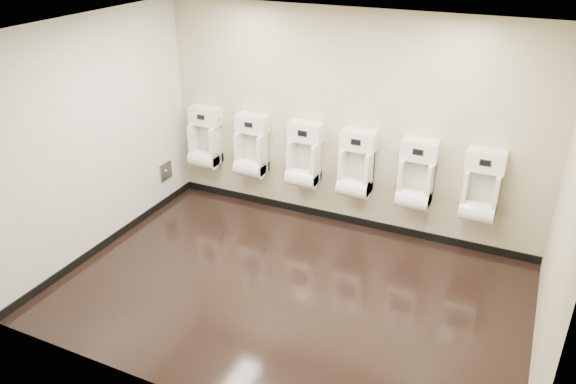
% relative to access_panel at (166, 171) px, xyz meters
% --- Properties ---
extents(ground, '(5.00, 3.50, 0.00)m').
position_rel_access_panel_xyz_m(ground, '(2.48, -1.20, -0.50)').
color(ground, black).
rests_on(ground, ground).
extents(ceiling, '(5.00, 3.50, 0.00)m').
position_rel_access_panel_xyz_m(ceiling, '(2.48, -1.20, 2.30)').
color(ceiling, white).
extents(back_wall, '(5.00, 0.02, 2.80)m').
position_rel_access_panel_xyz_m(back_wall, '(2.48, 0.55, 0.90)').
color(back_wall, '#BCB28D').
rests_on(back_wall, ground).
extents(front_wall, '(5.00, 0.02, 2.80)m').
position_rel_access_panel_xyz_m(front_wall, '(2.48, -2.95, 0.90)').
color(front_wall, '#BCB28D').
rests_on(front_wall, ground).
extents(left_wall, '(0.02, 3.50, 2.80)m').
position_rel_access_panel_xyz_m(left_wall, '(-0.02, -1.20, 0.90)').
color(left_wall, '#BCB28D').
rests_on(left_wall, ground).
extents(right_wall, '(0.02, 3.50, 2.80)m').
position_rel_access_panel_xyz_m(right_wall, '(4.98, -1.20, 0.90)').
color(right_wall, '#BCB28D').
rests_on(right_wall, ground).
extents(tile_overlay_left, '(0.01, 3.50, 2.80)m').
position_rel_access_panel_xyz_m(tile_overlay_left, '(-0.01, -1.20, 0.90)').
color(tile_overlay_left, silver).
rests_on(tile_overlay_left, ground).
extents(skirting_back, '(5.00, 0.02, 0.10)m').
position_rel_access_panel_xyz_m(skirting_back, '(2.48, 0.54, -0.45)').
color(skirting_back, black).
rests_on(skirting_back, ground).
extents(skirting_left, '(0.02, 3.50, 0.10)m').
position_rel_access_panel_xyz_m(skirting_left, '(-0.01, -1.20, -0.45)').
color(skirting_left, black).
rests_on(skirting_left, ground).
extents(access_panel, '(0.04, 0.25, 0.25)m').
position_rel_access_panel_xyz_m(access_panel, '(0.00, 0.00, 0.00)').
color(access_panel, '#9E9EA3').
rests_on(access_panel, left_wall).
extents(urinal_0, '(0.45, 0.34, 0.84)m').
position_rel_access_panel_xyz_m(urinal_0, '(0.43, 0.40, 0.37)').
color(urinal_0, white).
rests_on(urinal_0, back_wall).
extents(urinal_1, '(0.45, 0.34, 0.84)m').
position_rel_access_panel_xyz_m(urinal_1, '(1.17, 0.40, 0.37)').
color(urinal_1, white).
rests_on(urinal_1, back_wall).
extents(urinal_2, '(0.45, 0.34, 0.84)m').
position_rel_access_panel_xyz_m(urinal_2, '(1.95, 0.40, 0.37)').
color(urinal_2, white).
rests_on(urinal_2, back_wall).
extents(urinal_3, '(0.45, 0.34, 0.84)m').
position_rel_access_panel_xyz_m(urinal_3, '(2.66, 0.40, 0.37)').
color(urinal_3, white).
rests_on(urinal_3, back_wall).
extents(urinal_4, '(0.45, 0.34, 0.84)m').
position_rel_access_panel_xyz_m(urinal_4, '(3.42, 0.40, 0.37)').
color(urinal_4, white).
rests_on(urinal_4, back_wall).
extents(urinal_5, '(0.45, 0.34, 0.84)m').
position_rel_access_panel_xyz_m(urinal_5, '(4.18, 0.40, 0.37)').
color(urinal_5, white).
rests_on(urinal_5, back_wall).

